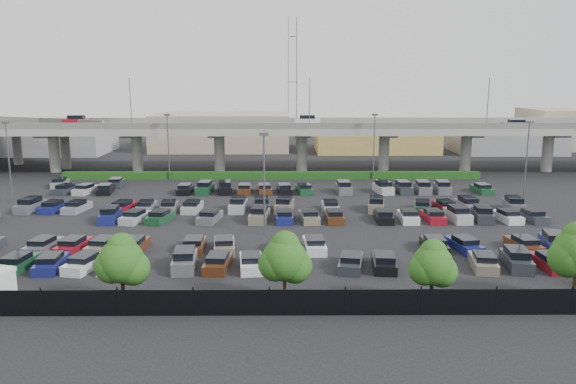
{
  "coord_description": "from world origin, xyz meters",
  "views": [
    {
      "loc": [
        1.98,
        -62.86,
        15.27
      ],
      "look_at": [
        2.45,
        3.99,
        2.0
      ],
      "focal_mm": 35.0,
      "sensor_mm": 36.0,
      "label": 1
    }
  ],
  "objects": [
    {
      "name": "tree_row",
      "position": [
        0.7,
        -26.53,
        3.52
      ],
      "size": [
        65.07,
        3.66,
        5.94
      ],
      "color": "#332316",
      "rests_on": "ground"
    },
    {
      "name": "distant_buildings",
      "position": [
        12.38,
        61.81,
        3.74
      ],
      "size": [
        138.0,
        24.0,
        9.0
      ],
      "color": "gray",
      "rests_on": "ground"
    },
    {
      "name": "fence",
      "position": [
        -0.05,
        -28.0,
        0.9
      ],
      "size": [
        70.0,
        0.1,
        2.0
      ],
      "color": "black",
      "rests_on": "ground"
    },
    {
      "name": "light_poles",
      "position": [
        -4.13,
        2.0,
        6.24
      ],
      "size": [
        66.9,
        48.38,
        10.3
      ],
      "color": "#515257",
      "rests_on": "ground"
    },
    {
      "name": "overpass",
      "position": [
        -0.25,
        32.01,
        6.97
      ],
      "size": [
        150.0,
        13.0,
        15.8
      ],
      "color": "gray",
      "rests_on": "ground"
    },
    {
      "name": "parked_cars",
      "position": [
        0.08,
        -3.17,
        0.62
      ],
      "size": [
        62.99,
        41.65,
        1.67
      ],
      "color": "maroon",
      "rests_on": "ground"
    },
    {
      "name": "comm_tower",
      "position": [
        4.0,
        74.0,
        15.61
      ],
      "size": [
        2.4,
        2.4,
        30.0
      ],
      "color": "#515257",
      "rests_on": "ground"
    },
    {
      "name": "hedge",
      "position": [
        0.0,
        25.0,
        0.55
      ],
      "size": [
        66.0,
        1.6,
        1.1
      ],
      "primitive_type": "cube",
      "color": "#144213",
      "rests_on": "ground"
    },
    {
      "name": "ground",
      "position": [
        0.0,
        0.0,
        0.0
      ],
      "size": [
        280.0,
        280.0,
        0.0
      ],
      "primitive_type": "plane",
      "color": "black"
    }
  ]
}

